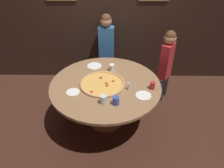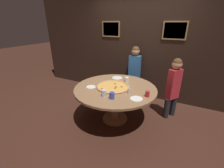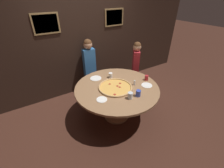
{
  "view_description": "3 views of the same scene",
  "coord_description": "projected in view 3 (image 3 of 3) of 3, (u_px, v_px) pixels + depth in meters",
  "views": [
    {
      "loc": [
        0.12,
        -2.56,
        2.55
      ],
      "look_at": [
        0.1,
        -0.05,
        0.78
      ],
      "focal_mm": 35.0,
      "sensor_mm": 36.0,
      "label": 1
    },
    {
      "loc": [
        1.16,
        -2.41,
        1.92
      ],
      "look_at": [
        -0.06,
        -0.02,
        0.81
      ],
      "focal_mm": 24.0,
      "sensor_mm": 36.0,
      "label": 2
    },
    {
      "loc": [
        -1.35,
        -1.99,
        2.29
      ],
      "look_at": [
        -0.07,
        0.06,
        0.8
      ],
      "focal_mm": 24.0,
      "sensor_mm": 36.0,
      "label": 3
    }
  ],
  "objects": [
    {
      "name": "dining_table",
      "position": [
        117.0,
        92.0,
        2.92
      ],
      "size": [
        1.6,
        1.6,
        0.74
      ],
      "color": "#936B47",
      "rests_on": "ground_plane"
    },
    {
      "name": "ground_plane",
      "position": [
        116.0,
        115.0,
        3.25
      ],
      "size": [
        24.0,
        24.0,
        0.0
      ],
      "primitive_type": "plane",
      "color": "#422319"
    },
    {
      "name": "giant_pizza",
      "position": [
        115.0,
        87.0,
        2.82
      ],
      "size": [
        0.64,
        0.64,
        0.03
      ],
      "color": "#E5A84C",
      "rests_on": "dining_table"
    },
    {
      "name": "condiment_shaker",
      "position": [
        134.0,
        83.0,
        2.89
      ],
      "size": [
        0.04,
        0.04,
        0.1
      ],
      "color": "silver",
      "rests_on": "dining_table"
    },
    {
      "name": "diner_side_left",
      "position": [
        136.0,
        64.0,
        3.78
      ],
      "size": [
        0.27,
        0.33,
        1.29
      ],
      "rotation": [
        0.0,
        0.0,
        -2.15
      ],
      "color": "#232328",
      "rests_on": "ground_plane"
    },
    {
      "name": "drink_cup_centre_back",
      "position": [
        130.0,
        96.0,
        2.52
      ],
      "size": [
        0.09,
        0.09,
        0.12
      ],
      "primitive_type": "cylinder",
      "color": "silver",
      "rests_on": "dining_table"
    },
    {
      "name": "white_plate_near_front",
      "position": [
        102.0,
        100.0,
        2.51
      ],
      "size": [
        0.18,
        0.18,
        0.01
      ],
      "primitive_type": "cylinder",
      "color": "white",
      "rests_on": "dining_table"
    },
    {
      "name": "diner_far_right",
      "position": [
        89.0,
        63.0,
        3.69
      ],
      "size": [
        0.34,
        0.21,
        1.38
      ],
      "rotation": [
        0.0,
        0.0,
        3.12
      ],
      "color": "#232328",
      "rests_on": "ground_plane"
    },
    {
      "name": "white_plate_left_side",
      "position": [
        96.0,
        78.0,
        3.13
      ],
      "size": [
        0.24,
        0.24,
        0.01
      ],
      "primitive_type": "cylinder",
      "color": "white",
      "rests_on": "dining_table"
    },
    {
      "name": "white_plate_beside_cup",
      "position": [
        147.0,
        85.0,
        2.89
      ],
      "size": [
        0.21,
        0.21,
        0.01
      ],
      "primitive_type": "cylinder",
      "color": "white",
      "rests_on": "dining_table"
    },
    {
      "name": "drink_cup_far_right",
      "position": [
        111.0,
        75.0,
        3.14
      ],
      "size": [
        0.08,
        0.08,
        0.1
      ],
      "primitive_type": "cylinder",
      "color": "white",
      "rests_on": "dining_table"
    },
    {
      "name": "drink_cup_near_right",
      "position": [
        138.0,
        93.0,
        2.58
      ],
      "size": [
        0.09,
        0.09,
        0.11
      ],
      "primitive_type": "cylinder",
      "color": "#384CB7",
      "rests_on": "dining_table"
    },
    {
      "name": "back_wall",
      "position": [
        85.0,
        40.0,
        3.57
      ],
      "size": [
        6.4,
        0.08,
        2.6
      ],
      "color": "black",
      "rests_on": "ground_plane"
    },
    {
      "name": "drink_cup_front_edge",
      "position": [
        146.0,
        78.0,
        3.05
      ],
      "size": [
        0.07,
        0.07,
        0.1
      ],
      "primitive_type": "cylinder",
      "color": "#B22328",
      "rests_on": "dining_table"
    }
  ]
}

